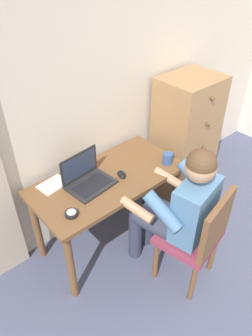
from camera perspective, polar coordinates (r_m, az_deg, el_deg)
name	(u,v)px	position (r m, az deg, el deg)	size (l,w,h in m)	color
wall_back	(113,85)	(2.66, -2.31, 14.65)	(4.80, 0.05, 2.50)	beige
desk	(108,188)	(2.54, -3.18, -3.57)	(1.21, 0.61, 0.71)	brown
dresser	(185,137)	(3.20, 10.52, 5.41)	(0.55, 0.47, 1.23)	#9E754C
chair	(198,235)	(2.40, 12.76, -11.70)	(0.49, 0.48, 0.88)	#873349
person_seated	(179,206)	(2.32, 9.40, -6.75)	(0.61, 0.64, 1.20)	#33384C
laptop	(87,178)	(2.40, -6.96, -1.84)	(0.37, 0.29, 0.24)	#232326
computer_mouse	(121,174)	(2.48, -0.81, -1.14)	(0.06, 0.10, 0.03)	black
desk_clock	(72,214)	(2.19, -9.74, -8.06)	(0.09, 0.09, 0.03)	black
notebook_pad	(53,185)	(2.46, -12.94, -2.93)	(0.21, 0.15, 0.01)	silver
coffee_mug	(168,158)	(2.62, 7.48, 1.71)	(0.12, 0.08, 0.09)	#33518C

